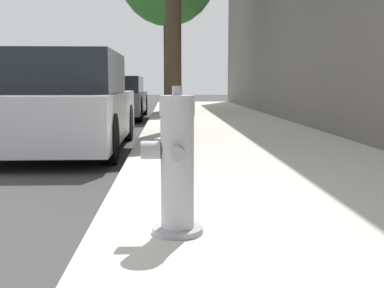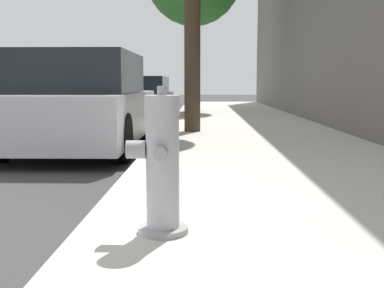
# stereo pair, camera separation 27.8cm
# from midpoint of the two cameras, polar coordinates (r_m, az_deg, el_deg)

# --- Properties ---
(sidewalk_slab) EXTENTS (3.27, 40.00, 0.15)m
(sidewalk_slab) POSITION_cam_midpoint_polar(r_m,az_deg,el_deg) (3.07, 16.90, -11.04)
(sidewalk_slab) COLOR beige
(sidewalk_slab) RESTS_ON ground_plane
(fire_hydrant) EXTENTS (0.36, 0.38, 0.85)m
(fire_hydrant) POSITION_cam_midpoint_polar(r_m,az_deg,el_deg) (2.77, -4.74, -2.71)
(fire_hydrant) COLOR #97979C
(fire_hydrant) RESTS_ON sidewalk_slab
(parked_car_near) EXTENTS (1.80, 4.13, 1.47)m
(parked_car_near) POSITION_cam_midpoint_polar(r_m,az_deg,el_deg) (7.55, -15.85, 4.54)
(parked_car_near) COLOR #B7B7BC
(parked_car_near) RESTS_ON ground_plane
(parked_car_mid) EXTENTS (1.81, 4.47, 1.21)m
(parked_car_mid) POSITION_cam_midpoint_polar(r_m,az_deg,el_deg) (14.21, -9.85, 5.43)
(parked_car_mid) COLOR #4C5156
(parked_car_mid) RESTS_ON ground_plane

